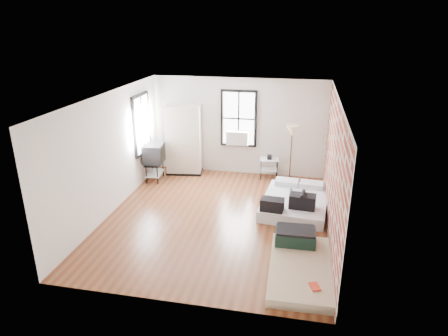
% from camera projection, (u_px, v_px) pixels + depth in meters
% --- Properties ---
extents(ground, '(6.00, 6.00, 0.00)m').
position_uv_depth(ground, '(217.00, 218.00, 9.23)').
color(ground, '#592917').
rests_on(ground, ground).
extents(room_shell, '(5.02, 6.02, 2.80)m').
position_uv_depth(room_shell, '(230.00, 142.00, 8.91)').
color(room_shell, silver).
rests_on(room_shell, ground).
extents(mattress_main, '(1.66, 2.15, 0.65)m').
position_uv_depth(mattress_main, '(295.00, 202.00, 9.63)').
color(mattress_main, white).
rests_on(mattress_main, ground).
extents(mattress_bare, '(1.17, 2.14, 0.46)m').
position_uv_depth(mattress_bare, '(299.00, 260.00, 7.36)').
color(mattress_bare, '#C1B28C').
rests_on(mattress_bare, ground).
extents(wardrobe, '(1.10, 0.72, 2.03)m').
position_uv_depth(wardrobe, '(184.00, 140.00, 11.60)').
color(wardrobe, black).
rests_on(wardrobe, ground).
extents(side_table, '(0.56, 0.47, 0.68)m').
position_uv_depth(side_table, '(269.00, 163.00, 11.39)').
color(side_table, black).
rests_on(side_table, ground).
extents(floor_lamp, '(0.34, 0.34, 1.61)m').
position_uv_depth(floor_lamp, '(292.00, 134.00, 10.90)').
color(floor_lamp, '#312310').
rests_on(floor_lamp, ground).
extents(tv_stand, '(0.58, 0.79, 1.06)m').
position_uv_depth(tv_stand, '(154.00, 155.00, 11.14)').
color(tv_stand, black).
rests_on(tv_stand, ground).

